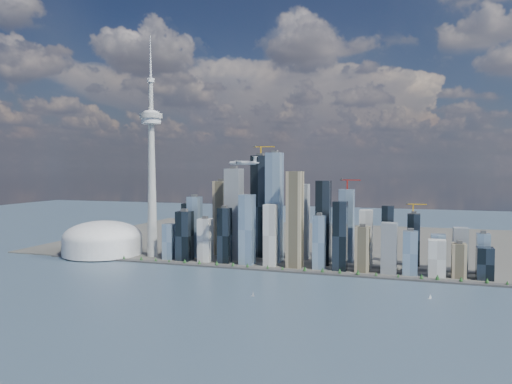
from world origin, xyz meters
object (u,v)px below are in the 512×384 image
(dome_stadium, at_px, (103,240))
(airplane, at_px, (243,162))
(needle_tower, at_px, (152,164))
(sailboat_west, at_px, (253,295))
(sailboat_east, at_px, (430,297))

(dome_stadium, distance_m, airplane, 486.49)
(needle_tower, height_order, sailboat_west, needle_tower)
(airplane, xyz_separation_m, sailboat_west, (71.09, -151.36, -234.95))
(airplane, height_order, sailboat_east, airplane)
(needle_tower, bearing_deg, sailboat_west, -37.72)
(airplane, distance_m, sailboat_east, 443.76)
(sailboat_west, bearing_deg, sailboat_east, 33.69)
(needle_tower, relative_size, sailboat_west, 54.80)
(dome_stadium, xyz_separation_m, sailboat_east, (797.85, -188.13, -36.54))
(dome_stadium, distance_m, sailboat_west, 568.05)
(needle_tower, relative_size, sailboat_east, 60.96)
(dome_stadium, height_order, airplane, airplane)
(needle_tower, bearing_deg, sailboat_east, -16.76)
(needle_tower, xyz_separation_m, sailboat_east, (657.85, -198.13, -232.94))
(dome_stadium, bearing_deg, sailboat_west, -28.22)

